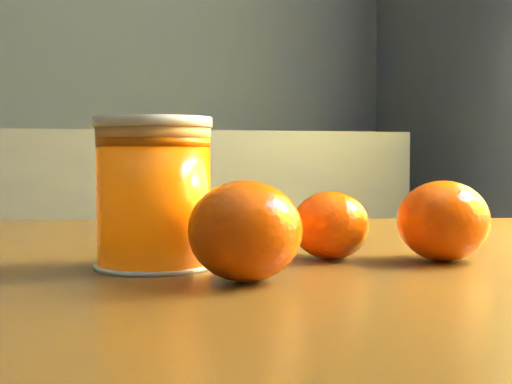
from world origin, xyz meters
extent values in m
cube|color=brown|center=(0.89, -0.01, 0.74)|extent=(1.13, 0.90, 0.04)
cylinder|color=#FF6305|center=(0.78, -0.01, 0.81)|extent=(0.08, 0.08, 0.09)
cylinder|color=tan|center=(0.78, -0.01, 0.86)|extent=(0.08, 0.08, 0.01)
cylinder|color=silver|center=(0.78, -0.01, 0.86)|extent=(0.08, 0.08, 0.01)
ellipsoid|color=#DE4B04|center=(0.92, -0.01, 0.79)|extent=(0.06, 0.06, 0.05)
ellipsoid|color=#DE4B04|center=(1.00, -0.04, 0.79)|extent=(0.07, 0.07, 0.06)
ellipsoid|color=#DE4B04|center=(0.83, -0.08, 0.79)|extent=(0.09, 0.09, 0.06)
camera|label=1|loc=(0.72, -0.52, 0.84)|focal=50.00mm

